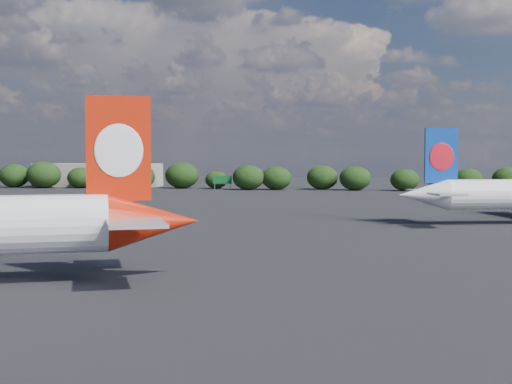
# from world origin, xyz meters

# --- Properties ---
(ground) EXTENTS (500.00, 500.00, 0.00)m
(ground) POSITION_xyz_m (0.00, 60.00, 0.00)
(ground) COLOR black
(ground) RESTS_ON ground
(terminal_building) EXTENTS (42.00, 16.00, 8.00)m
(terminal_building) POSITION_xyz_m (-65.00, 192.00, 4.00)
(terminal_building) COLOR gray
(terminal_building) RESTS_ON ground
(highway_sign) EXTENTS (6.00, 0.30, 4.50)m
(highway_sign) POSITION_xyz_m (-18.00, 176.00, 3.13)
(highway_sign) COLOR #125B24
(highway_sign) RESTS_ON ground
(billboard_yellow) EXTENTS (5.00, 0.30, 5.50)m
(billboard_yellow) POSITION_xyz_m (12.00, 182.00, 3.87)
(billboard_yellow) COLOR yellow
(billboard_yellow) RESTS_ON ground
(horizon_treeline) EXTENTS (208.95, 15.64, 9.24)m
(horizon_treeline) POSITION_xyz_m (4.87, 179.25, 3.86)
(horizon_treeline) COLOR black
(horizon_treeline) RESTS_ON ground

